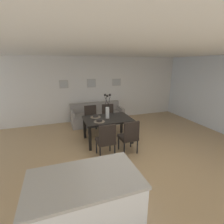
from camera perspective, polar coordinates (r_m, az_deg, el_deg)
The scene contains 18 objects.
ground_plane at distance 4.49m, azimuth 6.50°, elevation -14.83°, with size 9.00×9.00×0.00m, color tan.
back_wall_panel at distance 6.98m, azimuth -4.77°, elevation 7.93°, with size 9.00×0.10×2.60m, color silver.
ceiling_panel at distance 4.22m, azimuth 5.23°, elevation 20.69°, with size 9.00×7.20×0.08m, color white.
dining_table at distance 5.00m, azimuth -1.56°, elevation -3.09°, with size 1.40×0.97×0.74m.
dining_chair_near_left at distance 4.17m, azimuth -2.05°, elevation -9.32°, with size 0.44×0.44×0.92m.
dining_chair_near_right at distance 5.80m, azimuth -7.15°, elevation -1.91°, with size 0.46×0.46×0.92m.
dining_chair_far_left at distance 4.39m, azimuth 6.03°, elevation -8.03°, with size 0.45×0.45×0.92m.
dining_chair_far_right at distance 5.93m, azimuth -1.24°, elevation -1.36°, with size 0.47×0.47×0.92m.
centerpiece_vase at distance 4.89m, azimuth -1.59°, elevation 1.00°, with size 0.21×0.23×0.73m.
placemat_near_left at distance 4.69m, azimuth -4.44°, elevation -3.31°, with size 0.32×0.32×0.01m, color #7F705B.
bowl_near_left at distance 4.68m, azimuth -4.45°, elevation -2.88°, with size 0.17×0.17×0.07m.
placemat_near_right at distance 5.09m, azimuth -5.70°, elevation -1.74°, with size 0.32×0.32×0.01m, color #7F705B.
bowl_near_right at distance 5.08m, azimuth -5.71°, elevation -1.34°, with size 0.17×0.17×0.07m.
sofa at distance 6.64m, azimuth -5.22°, elevation -1.59°, with size 2.03×0.84×0.80m.
kitchen_island at distance 2.59m, azimuth -9.00°, elevation -29.56°, with size 1.45×0.86×0.92m.
framed_picture_left at distance 6.67m, azimuth -16.39°, elevation 9.24°, with size 0.33×0.03×0.31m.
framed_picture_center at distance 6.81m, azimuth -7.14°, elevation 9.90°, with size 0.35×0.03×0.34m.
framed_picture_right at distance 7.12m, azimuth 1.56°, elevation 10.29°, with size 0.38×0.03×0.29m.
Camera 1 is at (-1.71, -3.44, 2.32)m, focal length 26.38 mm.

